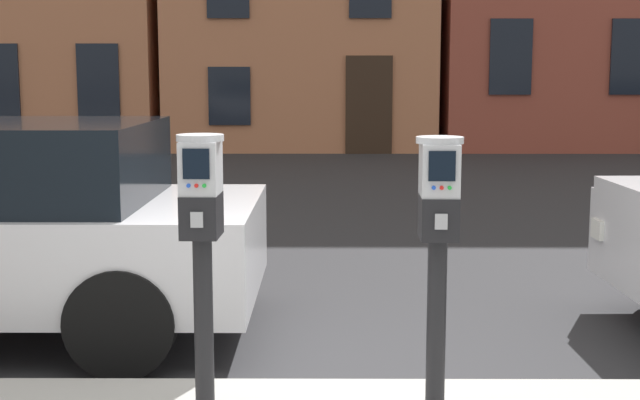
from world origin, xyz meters
TOP-DOWN VIEW (x-y plane):
  - parking_meter_near_kerb at (-0.39, -0.28)m, footprint 0.22×0.26m
  - parking_meter_twin_adjacent at (0.69, -0.28)m, footprint 0.22×0.26m

SIDE VIEW (x-z plane):
  - parking_meter_twin_adjacent at x=0.69m, z-range 0.39..1.70m
  - parking_meter_near_kerb at x=-0.39m, z-range 0.39..1.71m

